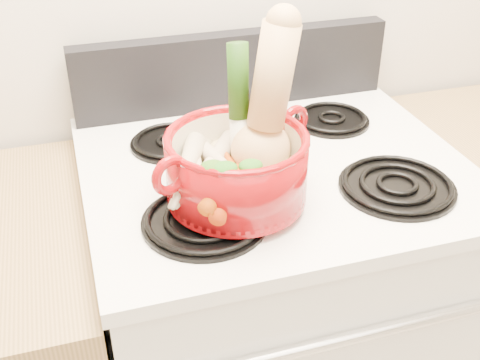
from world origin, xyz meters
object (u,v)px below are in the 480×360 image
object	(u,v)px
stove_body	(269,333)
leek	(240,108)
squash	(262,103)
dutch_oven	(237,168)

from	to	relation	value
stove_body	leek	bearing A→B (deg)	-146.35
stove_body	squash	distance (m)	0.68
stove_body	dutch_oven	bearing A→B (deg)	-134.41
dutch_oven	squash	xyz separation A→B (m)	(0.06, 0.03, 0.11)
stove_body	squash	size ratio (longest dim) A/B	3.24
stove_body	dutch_oven	distance (m)	0.59
dutch_oven	leek	bearing A→B (deg)	43.66
dutch_oven	stove_body	bearing A→B (deg)	21.15
stove_body	dutch_oven	xyz separation A→B (m)	(-0.12, -0.12, 0.57)
stove_body	squash	bearing A→B (deg)	-124.37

